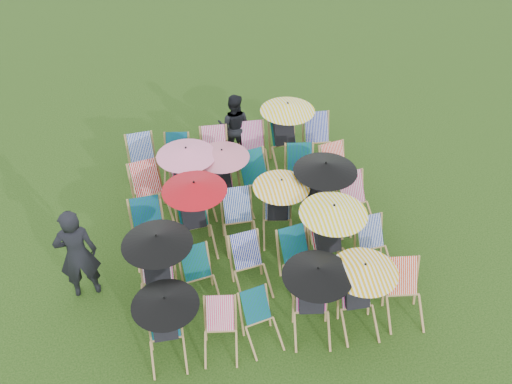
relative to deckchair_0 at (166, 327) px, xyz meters
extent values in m
plane|color=black|center=(1.92, 2.19, -0.64)|extent=(100.00, 100.00, 0.00)
cube|color=#0A6F42|center=(-0.01, 0.18, -0.05)|extent=(0.46, 0.34, 0.53)
cube|color=black|center=(-0.01, 0.13, -0.05)|extent=(0.38, 0.40, 0.56)
sphere|color=tan|center=(-0.01, 0.22, 0.24)|extent=(0.20, 0.20, 0.20)
cylinder|color=black|center=(0.04, 0.09, 0.20)|extent=(0.03, 0.03, 0.65)
cone|color=black|center=(0.04, 0.09, 0.50)|extent=(1.03, 1.03, 0.16)
cube|color=#F63170|center=(0.86, 0.13, -0.07)|extent=(0.48, 0.39, 0.52)
cube|color=#085E2B|center=(1.44, 0.17, -0.08)|extent=(0.48, 0.39, 0.51)
cube|color=#F731A1|center=(2.36, 0.17, 0.00)|extent=(0.54, 0.44, 0.58)
cube|color=black|center=(2.35, 0.12, 0.00)|extent=(0.48, 0.49, 0.61)
sphere|color=tan|center=(2.37, 0.22, 0.32)|extent=(0.21, 0.21, 0.21)
cylinder|color=black|center=(2.40, 0.07, 0.27)|extent=(0.03, 0.03, 0.71)
cone|color=black|center=(2.40, 0.07, 0.59)|extent=(1.11, 1.11, 0.17)
cube|color=#F230A0|center=(3.10, 0.11, -0.02)|extent=(0.49, 0.37, 0.56)
cube|color=black|center=(3.10, 0.06, -0.02)|extent=(0.41, 0.42, 0.59)
sphere|color=tan|center=(3.10, 0.16, 0.29)|extent=(0.21, 0.21, 0.21)
cylinder|color=black|center=(3.15, 0.02, 0.24)|extent=(0.03, 0.03, 0.69)
cone|color=#E3A80B|center=(3.15, 0.02, 0.55)|extent=(1.08, 1.08, 0.17)
cube|color=red|center=(3.96, 0.18, 0.00)|extent=(0.54, 0.43, 0.58)
cube|color=#D92B85|center=(-0.01, 1.36, 0.04)|extent=(0.54, 0.42, 0.61)
cube|color=black|center=(-0.02, 1.31, 0.04)|extent=(0.46, 0.47, 0.64)
sphere|color=tan|center=(-0.01, 1.41, 0.37)|extent=(0.22, 0.22, 0.22)
cylinder|color=black|center=(0.04, 1.26, 0.32)|extent=(0.03, 0.03, 0.75)
cone|color=black|center=(0.04, 1.26, 0.66)|extent=(1.17, 1.17, 0.18)
cube|color=#096122|center=(0.63, 1.29, -0.04)|extent=(0.50, 0.40, 0.54)
cube|color=#071091|center=(1.53, 1.35, -0.01)|extent=(0.52, 0.41, 0.57)
cube|color=#096233|center=(2.39, 1.31, 0.00)|extent=(0.53, 0.43, 0.57)
cube|color=red|center=(2.99, 1.40, 0.05)|extent=(0.57, 0.45, 0.62)
cube|color=black|center=(3.00, 1.35, 0.05)|extent=(0.49, 0.50, 0.65)
sphere|color=tan|center=(2.99, 1.45, 0.39)|extent=(0.23, 0.23, 0.23)
cylinder|color=black|center=(3.07, 1.31, 0.33)|extent=(0.03, 0.03, 0.76)
cone|color=yellow|center=(3.07, 1.31, 0.68)|extent=(1.19, 1.19, 0.18)
cube|color=#072390|center=(3.84, 1.33, -0.03)|extent=(0.48, 0.37, 0.55)
cube|color=#096328|center=(-0.10, 2.58, 0.05)|extent=(0.54, 0.41, 0.62)
cube|color=#09673A|center=(0.75, 2.56, 0.05)|extent=(0.55, 0.42, 0.62)
cube|color=black|center=(0.75, 2.51, 0.05)|extent=(0.47, 0.48, 0.65)
sphere|color=tan|center=(0.75, 2.62, 0.39)|extent=(0.23, 0.23, 0.23)
cylinder|color=black|center=(0.82, 2.47, 0.33)|extent=(0.03, 0.03, 0.76)
cone|color=#A80912|center=(0.82, 2.47, 0.68)|extent=(1.19, 1.19, 0.18)
cube|color=#0833AF|center=(1.61, 2.53, 0.03)|extent=(0.52, 0.39, 0.61)
cube|color=#072CA3|center=(2.39, 2.46, -0.02)|extent=(0.53, 0.43, 0.56)
cube|color=black|center=(2.38, 2.41, -0.02)|extent=(0.46, 0.47, 0.58)
sphere|color=tan|center=(2.40, 2.51, 0.28)|extent=(0.20, 0.20, 0.20)
cylinder|color=black|center=(2.42, 2.36, 0.23)|extent=(0.03, 0.03, 0.68)
cone|color=#FFB50D|center=(2.42, 2.36, 0.55)|extent=(1.07, 1.07, 0.17)
cube|color=red|center=(3.24, 2.57, 0.06)|extent=(0.53, 0.39, 0.63)
cube|color=black|center=(3.24, 2.51, 0.06)|extent=(0.45, 0.46, 0.66)
sphere|color=tan|center=(3.23, 2.62, 0.41)|extent=(0.23, 0.23, 0.23)
cylinder|color=black|center=(3.30, 2.47, 0.35)|extent=(0.03, 0.03, 0.77)
cone|color=black|center=(3.30, 2.47, 0.70)|extent=(1.21, 1.21, 0.19)
cube|color=#CB2867|center=(3.93, 2.57, 0.01)|extent=(0.53, 0.41, 0.59)
cube|color=red|center=(-0.03, 3.71, 0.06)|extent=(0.59, 0.48, 0.63)
cube|color=#E12D74|center=(0.75, 3.68, 0.04)|extent=(0.52, 0.39, 0.61)
cube|color=black|center=(0.75, 3.63, 0.04)|extent=(0.44, 0.45, 0.64)
sphere|color=tan|center=(0.75, 3.74, 0.38)|extent=(0.23, 0.23, 0.23)
cylinder|color=black|center=(0.82, 3.59, 0.32)|extent=(0.03, 0.03, 0.75)
cone|color=pink|center=(0.82, 3.59, 0.67)|extent=(1.18, 1.18, 0.18)
cube|color=#FC32AB|center=(1.44, 3.58, -0.01)|extent=(0.52, 0.41, 0.57)
cube|color=black|center=(1.44, 3.53, -0.01)|extent=(0.45, 0.46, 0.60)
sphere|color=tan|center=(1.43, 3.63, 0.31)|extent=(0.21, 0.21, 0.21)
cylinder|color=black|center=(1.51, 3.50, 0.26)|extent=(0.03, 0.03, 0.70)
cone|color=#CD697F|center=(1.51, 3.50, 0.58)|extent=(1.10, 1.10, 0.17)
cube|color=#0A7231|center=(2.15, 3.60, 0.07)|extent=(0.60, 0.49, 0.64)
cube|color=#0A7023|center=(3.17, 3.67, 0.04)|extent=(0.57, 0.46, 0.61)
cube|color=red|center=(3.90, 3.59, 0.02)|extent=(0.55, 0.44, 0.59)
cube|color=#072DA2|center=(-0.06, 4.85, 0.02)|extent=(0.52, 0.40, 0.60)
cube|color=#095F38|center=(0.71, 4.81, -0.03)|extent=(0.52, 0.43, 0.55)
cube|color=#D42A73|center=(1.54, 4.75, 0.03)|extent=(0.53, 0.41, 0.61)
cube|color=#E52D9F|center=(2.40, 4.82, 0.00)|extent=(0.51, 0.39, 0.58)
cube|color=#09682B|center=(3.11, 4.84, 0.05)|extent=(0.54, 0.40, 0.62)
cube|color=black|center=(3.11, 4.78, 0.05)|extent=(0.45, 0.47, 0.65)
sphere|color=tan|center=(3.11, 4.89, 0.39)|extent=(0.23, 0.23, 0.23)
cylinder|color=black|center=(3.18, 4.74, 0.34)|extent=(0.03, 0.03, 0.76)
cone|color=yellow|center=(3.18, 4.74, 0.69)|extent=(1.20, 1.20, 0.19)
cube|color=#081AB0|center=(3.89, 4.77, 0.05)|extent=(0.55, 0.42, 0.62)
imported|color=black|center=(-1.29, 1.60, 0.29)|extent=(0.71, 0.49, 1.86)
imported|color=black|center=(2.05, 5.12, 0.13)|extent=(0.91, 0.81, 1.54)
camera|label=1|loc=(0.16, -5.56, 7.11)|focal=40.00mm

